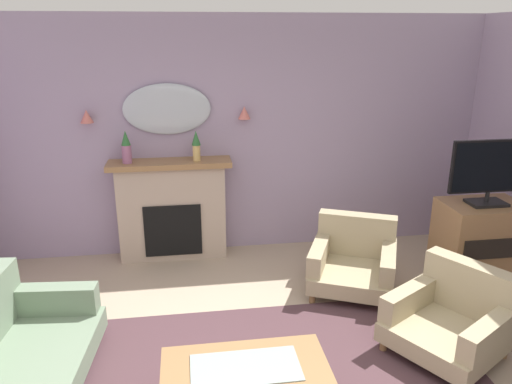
{
  "coord_description": "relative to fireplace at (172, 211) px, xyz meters",
  "views": [
    {
      "loc": [
        -0.61,
        -2.66,
        2.53
      ],
      "look_at": [
        0.02,
        1.66,
        1.09
      ],
      "focal_mm": 34.41,
      "sensor_mm": 36.0,
      "label": 1
    }
  ],
  "objects": [
    {
      "name": "wall_sconce_left",
      "position": [
        -0.85,
        0.09,
        1.09
      ],
      "size": [
        0.14,
        0.14,
        0.14
      ],
      "primitive_type": "cone",
      "color": "#D17066"
    },
    {
      "name": "mantel_vase_left",
      "position": [
        0.3,
        -0.03,
        0.77
      ],
      "size": [
        0.1,
        0.1,
        0.34
      ],
      "color": "tan",
      "rests_on": "fireplace"
    },
    {
      "name": "tv_flatscreen",
      "position": [
        3.1,
        -1.16,
        0.68
      ],
      "size": [
        0.84,
        0.24,
        0.65
      ],
      "color": "black",
      "rests_on": "tv_cabinet"
    },
    {
      "name": "armchair_in_corner",
      "position": [
        2.28,
        -2.13,
        -0.27
      ],
      "size": [
        1.12,
        1.11,
        0.71
      ],
      "color": "tan",
      "rests_on": "ground"
    },
    {
      "name": "wall_back",
      "position": [
        0.8,
        0.22,
        0.79
      ],
      "size": [
        6.7,
        0.1,
        2.72
      ],
      "primitive_type": "cube",
      "color": "#9E8CA8",
      "rests_on": "ground"
    },
    {
      "name": "mantel_vase_right",
      "position": [
        -0.45,
        -0.03,
        0.77
      ],
      "size": [
        0.1,
        0.1,
        0.36
      ],
      "color": "#9E6084",
      "rests_on": "fireplace"
    },
    {
      "name": "coffee_table",
      "position": [
        0.51,
        -2.69,
        -0.19
      ],
      "size": [
        1.1,
        0.6,
        0.45
      ],
      "color": "olive",
      "rests_on": "ground"
    },
    {
      "name": "fireplace",
      "position": [
        0.0,
        0.0,
        0.0
      ],
      "size": [
        1.36,
        0.36,
        1.16
      ],
      "color": "tan",
      "rests_on": "ground"
    },
    {
      "name": "armchair_near_fireplace",
      "position": [
        1.83,
        -0.99,
        -0.27
      ],
      "size": [
        1.07,
        1.08,
        0.71
      ],
      "color": "tan",
      "rests_on": "ground"
    },
    {
      "name": "wall_mirror",
      "position": [
        0.0,
        0.14,
        1.14
      ],
      "size": [
        0.96,
        0.06,
        0.56
      ],
      "primitive_type": "ellipsoid",
      "color": "#B2BCC6"
    },
    {
      "name": "tv_cabinet",
      "position": [
        3.1,
        -1.14,
        -0.12
      ],
      "size": [
        0.8,
        0.57,
        0.9
      ],
      "color": "olive",
      "rests_on": "ground"
    },
    {
      "name": "wall_sconce_right",
      "position": [
        0.85,
        0.09,
        1.09
      ],
      "size": [
        0.14,
        0.14,
        0.14
      ],
      "primitive_type": "cone",
      "color": "#D17066"
    }
  ]
}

